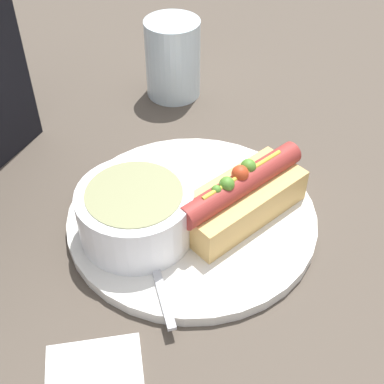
{
  "coord_description": "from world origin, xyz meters",
  "views": [
    {
      "loc": [
        -0.37,
        -0.18,
        0.42
      ],
      "look_at": [
        0.0,
        0.0,
        0.04
      ],
      "focal_mm": 50.0,
      "sensor_mm": 36.0,
      "label": 1
    }
  ],
  "objects_px": {
    "spoon": "(146,234)",
    "drinking_glass": "(173,59)",
    "soup_bowl": "(136,211)",
    "hot_dog": "(241,196)"
  },
  "relations": [
    {
      "from": "spoon",
      "to": "drinking_glass",
      "type": "xyz_separation_m",
      "value": [
        0.28,
        0.11,
        0.04
      ]
    },
    {
      "from": "soup_bowl",
      "to": "drinking_glass",
      "type": "xyz_separation_m",
      "value": [
        0.28,
        0.1,
        0.01
      ]
    },
    {
      "from": "hot_dog",
      "to": "soup_bowl",
      "type": "bearing_deg",
      "value": 152.61
    },
    {
      "from": "hot_dog",
      "to": "drinking_glass",
      "type": "bearing_deg",
      "value": 65.1
    },
    {
      "from": "soup_bowl",
      "to": "spoon",
      "type": "height_order",
      "value": "soup_bowl"
    },
    {
      "from": "soup_bowl",
      "to": "drinking_glass",
      "type": "bearing_deg",
      "value": 19.74
    },
    {
      "from": "drinking_glass",
      "to": "spoon",
      "type": "bearing_deg",
      "value": -158.4
    },
    {
      "from": "hot_dog",
      "to": "spoon",
      "type": "height_order",
      "value": "hot_dog"
    },
    {
      "from": "soup_bowl",
      "to": "drinking_glass",
      "type": "distance_m",
      "value": 0.29
    },
    {
      "from": "hot_dog",
      "to": "drinking_glass",
      "type": "height_order",
      "value": "drinking_glass"
    }
  ]
}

